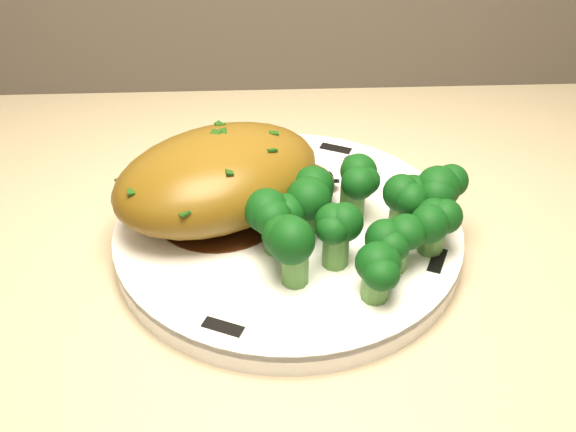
{
  "coord_description": "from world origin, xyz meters",
  "views": [
    {
      "loc": [
        0.28,
        1.21,
        1.24
      ],
      "look_at": [
        0.31,
        1.69,
        0.86
      ],
      "focal_mm": 45.0,
      "sensor_mm": 36.0,
      "label": 1
    }
  ],
  "objects": [
    {
      "name": "rim_accent_1",
      "position": [
        0.19,
        1.74,
        0.86
      ],
      "size": [
        0.02,
        0.03,
        0.0
      ],
      "primitive_type": "cube",
      "rotation": [
        0.0,
        0.0,
        4.3
      ],
      "color": "black",
      "rests_on": "plate"
    },
    {
      "name": "broccoli_florets",
      "position": [
        0.36,
        1.66,
        0.88
      ],
      "size": [
        0.17,
        0.13,
        0.05
      ],
      "rotation": [
        0.0,
        0.0,
        -0.24
      ],
      "color": "#4E8438",
      "rests_on": "plate"
    },
    {
      "name": "plate",
      "position": [
        0.31,
        1.69,
        0.84
      ],
      "size": [
        0.36,
        0.36,
        0.02
      ],
      "primitive_type": "cylinder",
      "rotation": [
        0.0,
        0.0,
        0.23
      ],
      "color": "white",
      "rests_on": "counter"
    },
    {
      "name": "rim_accent_2",
      "position": [
        0.25,
        1.57,
        0.86
      ],
      "size": [
        0.03,
        0.02,
        0.0
      ],
      "primitive_type": "cube",
      "rotation": [
        0.0,
        0.0,
        5.87
      ],
      "color": "black",
      "rests_on": "plate"
    },
    {
      "name": "chicken_breast",
      "position": [
        0.25,
        1.71,
        0.89
      ],
      "size": [
        0.23,
        0.2,
        0.07
      ],
      "rotation": [
        0.0,
        0.0,
        0.51
      ],
      "color": "brown",
      "rests_on": "plate"
    },
    {
      "name": "rim_accent_3",
      "position": [
        0.42,
        1.64,
        0.86
      ],
      "size": [
        0.02,
        0.03,
        0.0
      ],
      "primitive_type": "cube",
      "rotation": [
        0.0,
        0.0,
        7.44
      ],
      "color": "black",
      "rests_on": "plate"
    },
    {
      "name": "rim_accent_0",
      "position": [
        0.36,
        1.81,
        0.86
      ],
      "size": [
        0.03,
        0.02,
        0.0
      ],
      "primitive_type": "cube",
      "rotation": [
        0.0,
        0.0,
        2.73
      ],
      "color": "black",
      "rests_on": "plate"
    },
    {
      "name": "mushroom_pile",
      "position": [
        0.33,
        1.75,
        0.86
      ],
      "size": [
        0.09,
        0.06,
        0.02
      ],
      "color": "black",
      "rests_on": "plate"
    },
    {
      "name": "gravy_pool",
      "position": [
        0.25,
        1.71,
        0.86
      ],
      "size": [
        0.12,
        0.12,
        0.0
      ],
      "primitive_type": "cylinder",
      "color": "#38190A",
      "rests_on": "plate"
    }
  ]
}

